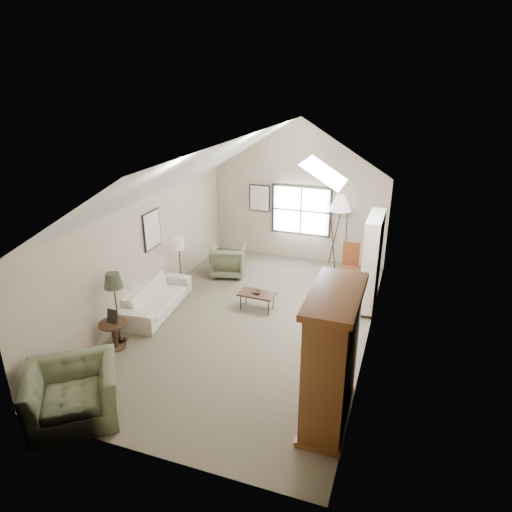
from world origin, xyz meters
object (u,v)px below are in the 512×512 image
(side_table, at_px, (115,335))
(sofa, at_px, (156,298))
(coffee_table, at_px, (257,301))
(side_chair, at_px, (350,265))
(armchair_far, at_px, (228,261))
(armchair_near, at_px, (73,394))
(armoire, at_px, (331,359))

(side_table, bearing_deg, sofa, 91.17)
(coffee_table, relative_size, side_table, 1.48)
(sofa, bearing_deg, side_chair, -59.94)
(armchair_far, distance_m, coffee_table, 2.11)
(sofa, xyz_separation_m, side_table, (0.03, -1.60, -0.05))
(sofa, distance_m, armchair_near, 3.54)
(sofa, distance_m, side_chair, 4.85)
(armoire, distance_m, armchair_far, 5.85)
(sofa, height_order, side_chair, side_chair)
(side_table, bearing_deg, coffee_table, 48.34)
(coffee_table, bearing_deg, side_table, -131.66)
(armchair_near, relative_size, armchair_far, 1.51)
(armchair_near, xyz_separation_m, coffee_table, (1.53, 4.27, -0.23))
(coffee_table, bearing_deg, sofa, -159.87)
(sofa, height_order, side_table, sofa)
(armchair_far, xyz_separation_m, side_table, (-0.75, -3.98, -0.13))
(side_table, height_order, side_chair, side_chair)
(sofa, distance_m, side_table, 1.60)
(armchair_far, xyz_separation_m, side_chair, (3.16, 0.43, 0.14))
(side_chair, bearing_deg, armoire, -91.05)
(side_table, distance_m, side_chair, 5.90)
(armchair_near, bearing_deg, side_table, 70.54)
(side_chair, bearing_deg, armchair_far, -178.29)
(armoire, xyz_separation_m, coffee_table, (-2.22, 2.98, -0.89))
(armchair_far, bearing_deg, armoire, 113.00)
(sofa, height_order, armchair_near, armchair_near)
(armoire, bearing_deg, side_chair, 94.97)
(armchair_far, xyz_separation_m, coffee_table, (1.37, -1.59, -0.20))
(sofa, relative_size, armchair_far, 2.46)
(armoire, relative_size, coffee_table, 2.69)
(side_table, bearing_deg, armoire, -7.66)
(armchair_far, relative_size, side_table, 1.62)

